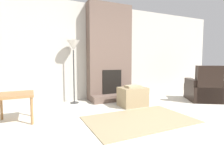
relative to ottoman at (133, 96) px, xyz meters
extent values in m
plane|color=beige|center=(-0.17, -1.87, -0.23)|extent=(24.00, 24.00, 0.00)
cube|color=#BCB7AD|center=(-0.17, 1.15, 1.07)|extent=(7.94, 0.06, 2.60)
cube|color=brown|center=(-0.17, 0.96, 1.07)|extent=(1.24, 0.33, 2.60)
cube|color=brown|center=(-0.17, 0.63, -0.14)|extent=(1.24, 0.31, 0.17)
cube|color=black|center=(-0.17, 0.79, 0.27)|extent=(0.56, 0.02, 0.65)
cube|color=#998460|center=(0.00, 0.00, -0.01)|extent=(0.62, 0.47, 0.44)
cube|color=tan|center=(0.00, 0.00, 0.24)|extent=(0.34, 0.26, 0.05)
cube|color=black|center=(2.03, -0.32, -0.03)|extent=(1.09, 1.12, 0.41)
cube|color=black|center=(1.86, -0.59, 0.24)|extent=(0.62, 0.49, 0.95)
cube|color=black|center=(2.29, -0.48, 0.06)|extent=(0.53, 0.73, 0.58)
cube|color=black|center=(1.77, -0.16, 0.06)|extent=(0.53, 0.73, 0.58)
cube|color=#9E7042|center=(-2.42, -0.05, 0.26)|extent=(0.58, 0.57, 0.04)
cylinder|color=#9E7042|center=(-2.17, -0.30, 0.00)|extent=(0.04, 0.04, 0.46)
cylinder|color=#9E7042|center=(-2.67, 0.19, 0.00)|extent=(0.04, 0.04, 0.46)
cylinder|color=#9E7042|center=(-2.17, 0.19, 0.00)|extent=(0.04, 0.04, 0.46)
cylinder|color=#333333|center=(-1.19, 0.87, -0.22)|extent=(0.21, 0.21, 0.02)
cylinder|color=#333333|center=(-1.19, 0.87, 0.44)|extent=(0.03, 0.03, 1.31)
cone|color=silver|center=(-1.19, 0.87, 1.22)|extent=(0.32, 0.32, 0.24)
cube|color=#9E8966|center=(-0.40, -0.88, -0.22)|extent=(1.91, 1.21, 0.01)
camera|label=1|loc=(-2.17, -3.47, 0.86)|focal=28.00mm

